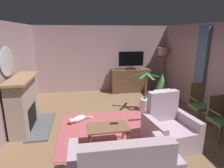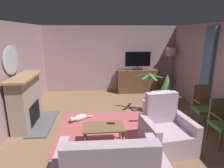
# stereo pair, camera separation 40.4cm
# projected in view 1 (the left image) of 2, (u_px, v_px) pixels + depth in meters

# --- Properties ---
(ground_plane) EXTENTS (5.75, 6.99, 0.04)m
(ground_plane) POSITION_uv_depth(u_px,v_px,m) (119.00, 127.00, 4.87)
(ground_plane) COLOR brown
(wall_back) EXTENTS (5.75, 0.10, 2.56)m
(wall_back) POSITION_uv_depth(u_px,v_px,m) (104.00, 59.00, 7.62)
(wall_back) COLOR gray
(wall_back) RESTS_ON ground_plane
(wall_left) EXTENTS (0.10, 6.99, 2.56)m
(wall_left) POSITION_uv_depth(u_px,v_px,m) (0.00, 82.00, 4.12)
(wall_left) COLOR gray
(wall_left) RESTS_ON ground_plane
(wall_right_with_window) EXTENTS (0.10, 6.99, 2.56)m
(wall_right_with_window) POSITION_uv_depth(u_px,v_px,m) (220.00, 74.00, 4.95)
(wall_right_with_window) COLOR #A6858B
(wall_right_with_window) RESTS_ON ground_plane
(curtain_panel_far) EXTENTS (0.10, 0.44, 2.15)m
(curtain_panel_far) POSITION_uv_depth(u_px,v_px,m) (201.00, 65.00, 5.52)
(curtain_panel_far) COLOR slate
(rug_central) EXTENTS (2.51, 2.13, 0.01)m
(rug_central) POSITION_uv_depth(u_px,v_px,m) (111.00, 130.00, 4.70)
(rug_central) COLOR #9E474C
(rug_central) RESTS_ON ground_plane
(fireplace) EXTENTS (0.84, 1.48, 1.30)m
(fireplace) POSITION_uv_depth(u_px,v_px,m) (24.00, 105.00, 4.65)
(fireplace) COLOR #4C4C51
(fireplace) RESTS_ON ground_plane
(wall_mirror_oval) EXTENTS (0.06, 0.83, 0.69)m
(wall_mirror_oval) POSITION_uv_depth(u_px,v_px,m) (7.00, 62.00, 4.33)
(wall_mirror_oval) COLOR #B2B7BF
(tv_cabinet) EXTENTS (1.53, 0.56, 0.91)m
(tv_cabinet) POSITION_uv_depth(u_px,v_px,m) (130.00, 81.00, 7.67)
(tv_cabinet) COLOR #402A1C
(tv_cabinet) RESTS_ON ground_plane
(television) EXTENTS (0.97, 0.20, 0.69)m
(television) POSITION_uv_depth(u_px,v_px,m) (131.00, 60.00, 7.40)
(television) COLOR black
(television) RESTS_ON tv_cabinet
(coffee_table) EXTENTS (0.87, 0.51, 0.44)m
(coffee_table) POSITION_uv_depth(u_px,v_px,m) (108.00, 129.00, 3.97)
(coffee_table) COLOR brown
(coffee_table) RESTS_ON ground_plane
(tv_remote) EXTENTS (0.17, 0.06, 0.02)m
(tv_remote) POSITION_uv_depth(u_px,v_px,m) (114.00, 123.00, 4.07)
(tv_remote) COLOR black
(tv_remote) RESTS_ON coffee_table
(armchair_near_window) EXTENTS (1.05, 1.00, 1.12)m
(armchair_near_window) POSITION_uv_depth(u_px,v_px,m) (169.00, 129.00, 4.02)
(armchair_near_window) COLOR #AD93A3
(armchair_near_window) RESTS_ON ground_plane
(side_chair_nearest_door) EXTENTS (0.50, 0.50, 0.97)m
(side_chair_nearest_door) POSITION_uv_depth(u_px,v_px,m) (221.00, 117.00, 4.22)
(side_chair_nearest_door) COLOR #4C703D
(side_chair_nearest_door) RESTS_ON ground_plane
(side_chair_mid_row) EXTENTS (0.43, 0.48, 1.05)m
(side_chair_mid_row) POSITION_uv_depth(u_px,v_px,m) (198.00, 103.00, 5.01)
(side_chair_mid_row) COLOR #4C703D
(side_chair_mid_row) RESTS_ON ground_plane
(potted_plant_tall_palm_by_window) EXTENTS (0.84, 0.75, 1.20)m
(potted_plant_tall_palm_by_window) POSITION_uv_depth(u_px,v_px,m) (145.00, 102.00, 5.81)
(potted_plant_tall_palm_by_window) COLOR beige
(potted_plant_tall_palm_by_window) RESTS_ON ground_plane
(potted_plant_small_fern_corner) EXTENTS (0.57, 0.57, 1.06)m
(potted_plant_small_fern_corner) POSITION_uv_depth(u_px,v_px,m) (162.00, 88.00, 6.21)
(potted_plant_small_fern_corner) COLOR slate
(potted_plant_small_fern_corner) RESTS_ON ground_plane
(potted_plant_on_hearth_side) EXTENTS (0.92, 0.86, 0.88)m
(potted_plant_on_hearth_side) POSITION_uv_depth(u_px,v_px,m) (163.00, 116.00, 4.98)
(potted_plant_on_hearth_side) COLOR slate
(potted_plant_on_hearth_side) RESTS_ON ground_plane
(cat) EXTENTS (0.64, 0.43, 0.19)m
(cat) POSITION_uv_depth(u_px,v_px,m) (78.00, 119.00, 5.09)
(cat) COLOR beige
(cat) RESTS_ON ground_plane
(floor_lamp) EXTENTS (0.35, 0.35, 1.74)m
(floor_lamp) POSITION_uv_depth(u_px,v_px,m) (162.00, 57.00, 7.55)
(floor_lamp) COLOR #4C4233
(floor_lamp) RESTS_ON ground_plane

